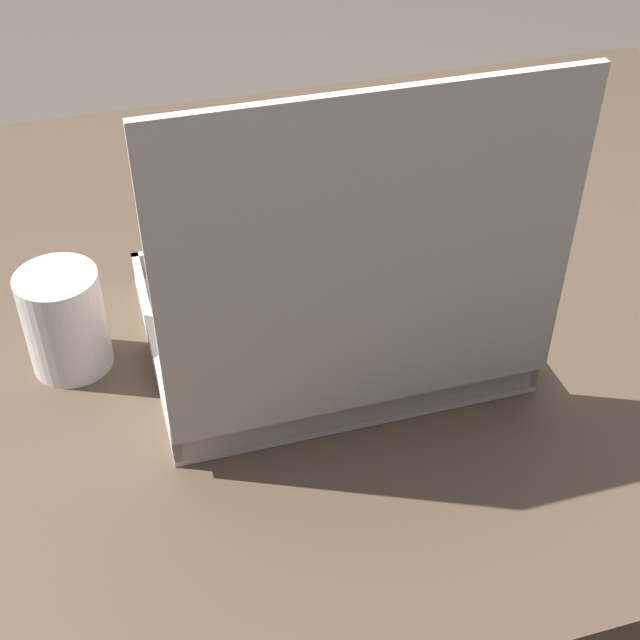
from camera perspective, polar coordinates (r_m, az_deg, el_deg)
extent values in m
plane|color=#564C44|center=(1.55, 1.68, -19.35)|extent=(8.00, 8.00, 0.00)
cube|color=#4C3D2D|center=(1.01, 2.43, 2.56)|extent=(1.29, 0.96, 0.03)
cylinder|color=#4C3D2D|center=(1.77, 16.35, 4.08)|extent=(0.06, 0.06, 0.71)
cube|color=white|center=(0.92, 0.00, -0.60)|extent=(0.34, 0.29, 0.01)
cube|color=beige|center=(1.01, -2.20, 5.02)|extent=(0.34, 0.01, 0.03)
cube|color=beige|center=(0.81, 2.77, -5.65)|extent=(0.34, 0.01, 0.03)
cube|color=beige|center=(0.96, 9.76, 2.06)|extent=(0.01, 0.29, 0.03)
cube|color=beige|center=(0.88, -10.56, -1.62)|extent=(0.01, 0.29, 0.03)
cube|color=beige|center=(0.69, 3.39, 3.47)|extent=(0.34, 0.01, 0.29)
torus|color=#381E11|center=(1.01, 5.23, 4.52)|extent=(0.08, 0.08, 0.02)
torus|color=black|center=(0.99, 0.99, 3.60)|extent=(0.08, 0.08, 0.02)
ellipsoid|color=tan|center=(0.96, -4.02, 3.19)|extent=(0.08, 0.08, 0.04)
ellipsoid|color=#9E6633|center=(0.95, -8.71, 2.47)|extent=(0.08, 0.08, 0.04)
torus|color=#381E11|center=(0.94, 7.41, 1.31)|extent=(0.08, 0.08, 0.02)
ellipsoid|color=#9E6633|center=(0.91, 2.81, 0.91)|extent=(0.08, 0.08, 0.04)
torus|color=#B77A38|center=(0.90, -2.35, -0.50)|extent=(0.08, 0.08, 0.02)
ellipsoid|color=pink|center=(0.88, -7.44, -0.79)|extent=(0.08, 0.08, 0.04)
torus|color=black|center=(0.88, 9.22, -2.24)|extent=(0.08, 0.08, 0.02)
torus|color=#381E11|center=(0.85, 4.54, -3.04)|extent=(0.08, 0.08, 0.02)
ellipsoid|color=#B77A38|center=(0.83, -0.80, -3.80)|extent=(0.08, 0.08, 0.04)
ellipsoid|color=#B77A38|center=(0.82, -6.74, -4.79)|extent=(0.08, 0.08, 0.04)
cylinder|color=white|center=(0.88, -16.02, -0.06)|extent=(0.08, 0.08, 0.11)
cylinder|color=black|center=(0.85, -16.59, 2.48)|extent=(0.06, 0.06, 0.01)
cube|color=white|center=(1.12, -3.44, 7.57)|extent=(0.17, 0.14, 0.01)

